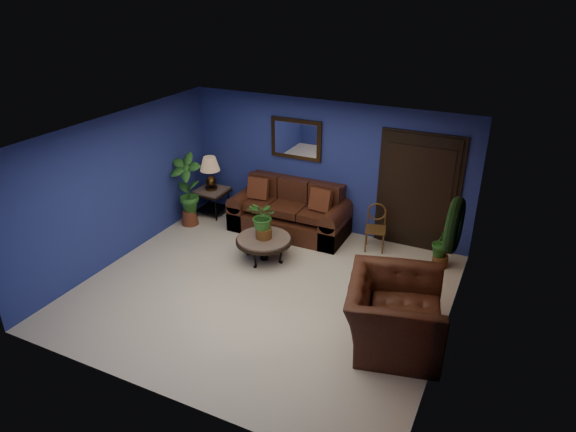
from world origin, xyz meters
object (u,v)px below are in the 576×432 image
at_px(side_chair, 376,224).
at_px(armchair, 394,313).
at_px(coffee_table, 264,241).
at_px(end_table, 212,195).
at_px(table_lamp, 210,169).
at_px(sofa, 291,215).

relative_size(side_chair, armchair, 0.60).
distance_m(coffee_table, armchair, 2.88).
distance_m(end_table, table_lamp, 0.56).
bearing_deg(side_chair, table_lamp, 166.96).
relative_size(sofa, end_table, 3.66).
bearing_deg(end_table, table_lamp, 0.00).
bearing_deg(armchair, side_chair, 9.15).
bearing_deg(end_table, coffee_table, -32.71).
bearing_deg(table_lamp, armchair, -28.36).
distance_m(end_table, side_chair, 3.45).
relative_size(sofa, table_lamp, 3.35).
relative_size(table_lamp, side_chair, 0.79).
xyz_separation_m(coffee_table, end_table, (-1.84, 1.18, 0.06)).
height_order(table_lamp, side_chair, table_lamp).
distance_m(sofa, armchair, 3.62).
relative_size(end_table, armchair, 0.43).
xyz_separation_m(sofa, coffee_table, (0.06, -1.22, 0.03)).
distance_m(sofa, coffee_table, 1.22).
xyz_separation_m(sofa, armchair, (2.67, -2.44, 0.13)).
xyz_separation_m(coffee_table, side_chair, (1.61, 1.24, 0.11)).
distance_m(table_lamp, side_chair, 3.49).
bearing_deg(side_chair, coffee_table, -156.36).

